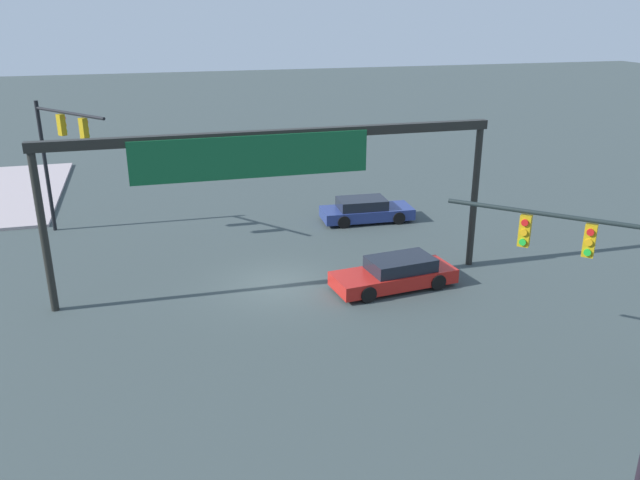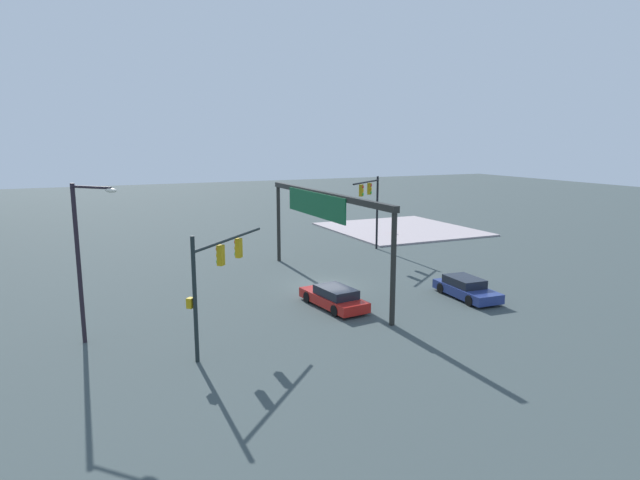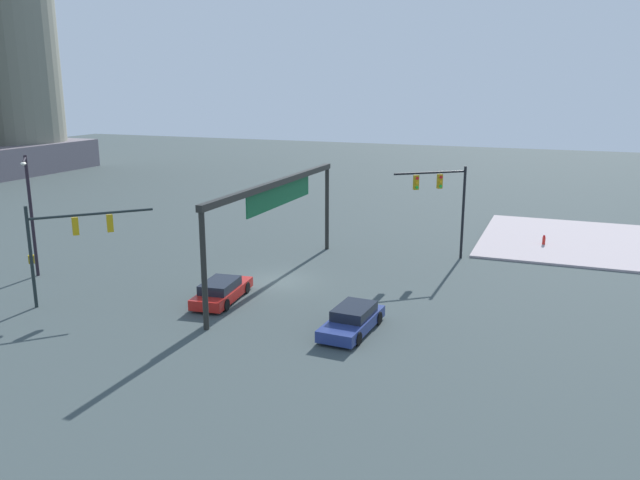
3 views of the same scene
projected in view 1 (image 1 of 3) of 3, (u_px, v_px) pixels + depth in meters
The scene contains 6 objects.
ground_plane at pixel (278, 284), 25.44m from camera, with size 179.19×179.19×0.00m, color #3A4646.
traffic_signal_near_corner at pixel (604, 260), 17.88m from camera, with size 4.81×4.83×5.50m.
traffic_signal_opposite_side at pixel (60, 143), 29.17m from camera, with size 3.27×4.16×6.32m.
overhead_sign_gantry at pixel (270, 159), 23.46m from camera, with size 17.03×0.43×6.18m.
sedan_car_approaching at pixel (395, 274), 24.96m from camera, with size 5.02×2.31×1.21m.
sedan_car_waiting_far at pixel (365, 210), 32.69m from camera, with size 4.72×2.09×1.21m.
Camera 1 is at (4.57, 22.88, 10.41)m, focal length 35.85 mm.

